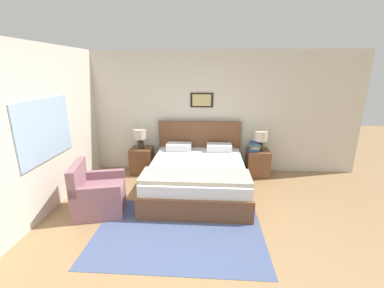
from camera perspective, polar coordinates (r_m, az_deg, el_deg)
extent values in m
plane|color=#99754C|center=(3.45, -1.34, -23.61)|extent=(16.00, 16.00, 0.00)
cube|color=beige|center=(5.64, 1.20, 6.99)|extent=(6.93, 0.06, 2.60)
cube|color=black|center=(5.55, 2.18, 9.72)|extent=(0.48, 0.02, 0.31)
cube|color=tan|center=(5.54, 2.17, 9.71)|extent=(0.40, 0.00, 0.24)
cube|color=beige|center=(4.90, -27.70, 3.67)|extent=(0.06, 5.29, 2.60)
cube|color=#9EBCDB|center=(4.54, -29.78, 2.78)|extent=(0.02, 1.31, 0.94)
cube|color=#47567F|center=(3.84, -2.89, -18.83)|extent=(2.35, 1.65, 0.01)
cube|color=brown|center=(4.88, 1.15, -8.86)|extent=(1.78, 2.12, 0.28)
cube|color=brown|center=(3.88, 0.45, -12.92)|extent=(1.78, 0.06, 0.08)
cube|color=silver|center=(4.77, 1.17, -5.85)|extent=(1.71, 2.03, 0.27)
cube|color=brown|center=(5.61, 1.67, 2.16)|extent=(1.78, 0.06, 0.58)
cube|color=#B2A893|center=(4.09, 0.75, -7.19)|extent=(1.74, 0.59, 0.06)
cube|color=silver|center=(5.48, -2.89, -0.58)|extent=(0.52, 0.32, 0.14)
cube|color=silver|center=(5.45, 6.05, -0.75)|extent=(0.52, 0.32, 0.14)
cube|color=#8E606B|center=(4.47, -19.66, -11.33)|extent=(0.89, 0.89, 0.42)
cube|color=#8E606B|center=(4.37, -24.15, -6.55)|extent=(0.29, 0.75, 0.40)
cube|color=#8E606B|center=(4.64, -19.36, -6.42)|extent=(0.74, 0.27, 0.14)
cube|color=#8E606B|center=(4.07, -20.76, -9.86)|extent=(0.74, 0.27, 0.14)
cube|color=brown|center=(5.78, -11.05, -3.55)|extent=(0.46, 0.46, 0.56)
sphere|color=#332D28|center=(5.51, -11.76, -2.86)|extent=(0.02, 0.02, 0.02)
cube|color=brown|center=(5.69, 14.36, -4.06)|extent=(0.46, 0.46, 0.56)
sphere|color=#332D28|center=(5.42, 14.92, -3.39)|extent=(0.02, 0.02, 0.02)
cylinder|color=#2D2823|center=(5.64, -11.36, -0.18)|extent=(0.13, 0.13, 0.16)
cylinder|color=#2D2823|center=(5.61, -11.42, 0.92)|extent=(0.02, 0.02, 0.06)
cylinder|color=beige|center=(5.58, -11.50, 2.23)|extent=(0.27, 0.27, 0.20)
cylinder|color=#2D2823|center=(5.56, 14.83, -0.66)|extent=(0.13, 0.13, 0.16)
cylinder|color=#2D2823|center=(5.53, 14.92, 0.46)|extent=(0.02, 0.02, 0.06)
cylinder|color=beige|center=(5.49, 15.02, 1.78)|extent=(0.27, 0.27, 0.20)
cube|color=#335693|center=(5.54, 13.60, -1.38)|extent=(0.20, 0.23, 0.03)
cube|color=#335693|center=(5.53, 13.63, -1.04)|extent=(0.23, 0.22, 0.04)
cube|color=beige|center=(5.52, 13.66, -0.62)|extent=(0.18, 0.25, 0.04)
cube|color=#4C7551|center=(5.51, 13.68, -0.21)|extent=(0.24, 0.30, 0.04)
cube|color=#335693|center=(5.50, 13.71, 0.16)|extent=(0.17, 0.29, 0.04)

